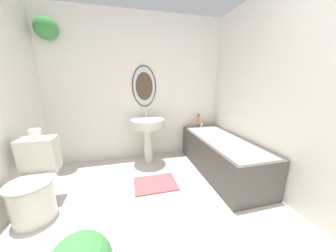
# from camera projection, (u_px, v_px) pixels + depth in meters

# --- Properties ---
(wall_back) EXTENTS (3.00, 0.30, 2.40)m
(wall_back) POSITION_uv_depth(u_px,v_px,m) (135.00, 87.00, 2.83)
(wall_back) COLOR silver
(wall_back) RESTS_ON ground_plane
(wall_right) EXTENTS (0.06, 2.77, 2.40)m
(wall_right) POSITION_uv_depth(u_px,v_px,m) (277.00, 94.00, 1.94)
(wall_right) COLOR silver
(wall_right) RESTS_ON ground_plane
(toilet) EXTENTS (0.40, 0.60, 0.75)m
(toilet) POSITION_uv_depth(u_px,v_px,m) (35.00, 185.00, 1.70)
(toilet) COLOR beige
(toilet) RESTS_ON ground_plane
(pedestal_sink) EXTENTS (0.53, 0.53, 0.86)m
(pedestal_sink) POSITION_uv_depth(u_px,v_px,m) (148.00, 129.00, 2.72)
(pedestal_sink) COLOR beige
(pedestal_sink) RESTS_ON ground_plane
(bathtub) EXTENTS (0.63, 1.61, 0.60)m
(bathtub) POSITION_uv_depth(u_px,v_px,m) (221.00, 155.00, 2.53)
(bathtub) COLOR #4C4742
(bathtub) RESTS_ON ground_plane
(shampoo_bottle) EXTENTS (0.06, 0.06, 0.17)m
(shampoo_bottle) POSITION_uv_depth(u_px,v_px,m) (198.00, 119.00, 3.11)
(shampoo_bottle) COLOR #DB6633
(shampoo_bottle) RESTS_ON bathtub
(bath_mat) EXTENTS (0.56, 0.42, 0.02)m
(bath_mat) POSITION_uv_depth(u_px,v_px,m) (155.00, 184.00, 2.26)
(bath_mat) COLOR #934C51
(bath_mat) RESTS_ON ground_plane
(toilet_paper_roll) EXTENTS (0.11, 0.11, 0.10)m
(toilet_paper_roll) POSITION_uv_depth(u_px,v_px,m) (35.00, 134.00, 1.77)
(toilet_paper_roll) COLOR white
(toilet_paper_roll) RESTS_ON toilet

